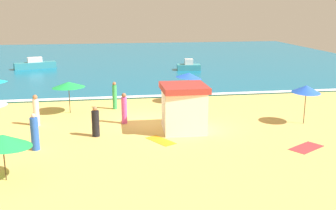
% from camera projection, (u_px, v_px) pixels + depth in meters
% --- Properties ---
extents(ground_plane, '(60.00, 60.00, 0.00)m').
position_uv_depth(ground_plane, '(146.00, 121.00, 23.67)').
color(ground_plane, '#EDBC60').
extents(ocean_water, '(60.00, 44.00, 0.10)m').
position_uv_depth(ocean_water, '(123.00, 59.00, 50.50)').
color(ocean_water, '#146B93').
rests_on(ocean_water, ground_plane).
extents(wave_breaker_foam, '(57.00, 0.70, 0.01)m').
position_uv_depth(wave_breaker_foam, '(137.00, 96.00, 29.69)').
color(wave_breaker_foam, white).
rests_on(wave_breaker_foam, ocean_water).
extents(lifeguard_cabana, '(2.39, 2.52, 2.54)m').
position_uv_depth(lifeguard_cabana, '(184.00, 107.00, 21.67)').
color(lifeguard_cabana, white).
rests_on(lifeguard_cabana, ground_plane).
extents(beach_umbrella_3, '(3.09, 3.07, 1.99)m').
position_uv_depth(beach_umbrella_3, '(2.00, 140.00, 15.31)').
color(beach_umbrella_3, '#4C3823').
rests_on(beach_umbrella_3, ground_plane).
extents(beach_umbrella_4, '(2.90, 2.90, 2.03)m').
position_uv_depth(beach_umbrella_4, '(69.00, 85.00, 25.11)').
color(beach_umbrella_4, '#4C3823').
rests_on(beach_umbrella_4, ground_plane).
extents(beach_umbrella_6, '(2.02, 2.03, 2.28)m').
position_uv_depth(beach_umbrella_6, '(306.00, 89.00, 22.77)').
color(beach_umbrella_6, '#4C3823').
rests_on(beach_umbrella_6, ground_plane).
extents(beach_umbrella_7, '(2.18, 2.16, 2.21)m').
position_uv_depth(beach_umbrella_7, '(189.00, 75.00, 27.83)').
color(beach_umbrella_7, '#4C3823').
rests_on(beach_umbrella_7, ground_plane).
extents(beachgoer_0, '(0.35, 0.35, 1.80)m').
position_uv_depth(beachgoer_0, '(124.00, 109.00, 23.08)').
color(beachgoer_0, '#D84CA5').
rests_on(beachgoer_0, ground_plane).
extents(beachgoer_2, '(0.32, 0.32, 1.83)m').
position_uv_depth(beachgoer_2, '(115.00, 96.00, 26.29)').
color(beachgoer_2, green).
rests_on(beachgoer_2, ground_plane).
extents(beachgoer_5, '(0.42, 0.42, 1.79)m').
position_uv_depth(beachgoer_5, '(36.00, 111.00, 22.68)').
color(beachgoer_5, white).
rests_on(beachgoer_5, ground_plane).
extents(beachgoer_6, '(0.44, 0.44, 1.78)m').
position_uv_depth(beachgoer_6, '(35.00, 133.00, 18.82)').
color(beachgoer_6, blue).
rests_on(beachgoer_6, ground_plane).
extents(beachgoer_7, '(0.54, 0.54, 1.61)m').
position_uv_depth(beachgoer_7, '(96.00, 123.00, 20.82)').
color(beachgoer_7, black).
rests_on(beachgoer_7, ground_plane).
extents(beach_towel_0, '(2.00, 1.70, 0.01)m').
position_uv_depth(beach_towel_0, '(306.00, 148.00, 19.28)').
color(beach_towel_0, red).
rests_on(beach_towel_0, ground_plane).
extents(beach_towel_1, '(1.48, 1.85, 0.01)m').
position_uv_depth(beach_towel_1, '(161.00, 141.00, 20.28)').
color(beach_towel_1, orange).
rests_on(beach_towel_1, ground_plane).
extents(small_boat_0, '(4.36, 2.28, 1.24)m').
position_uv_depth(small_boat_0, '(35.00, 65.00, 42.71)').
color(small_boat_0, teal).
rests_on(small_boat_0, ocean_water).
extents(small_boat_1, '(2.54, 1.59, 1.16)m').
position_uv_depth(small_boat_1, '(189.00, 66.00, 41.85)').
color(small_boat_1, teal).
rests_on(small_boat_1, ocean_water).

